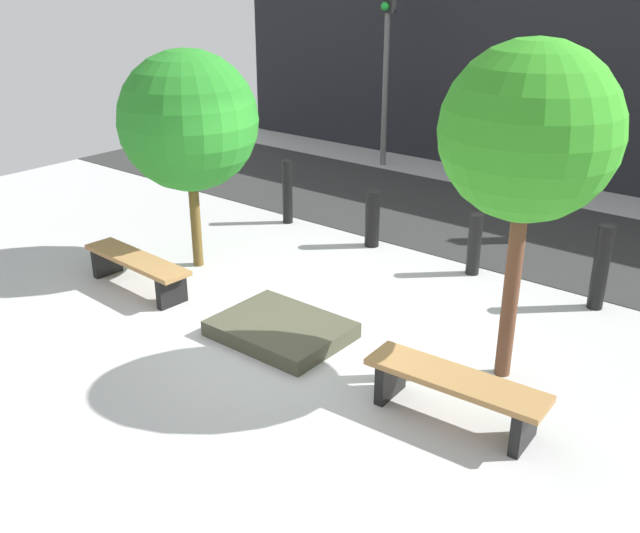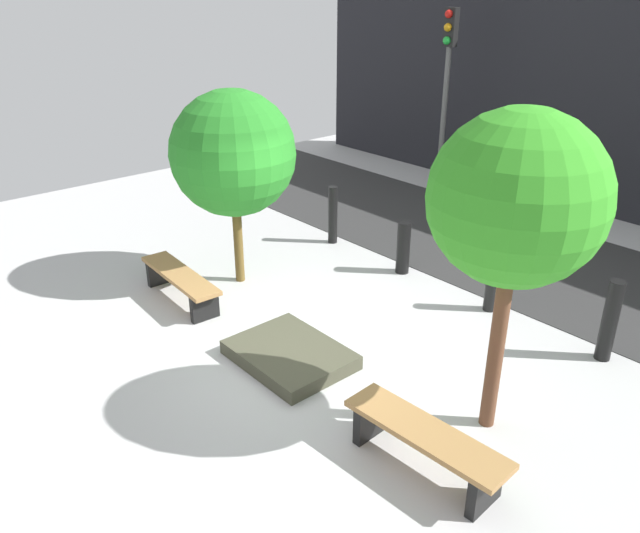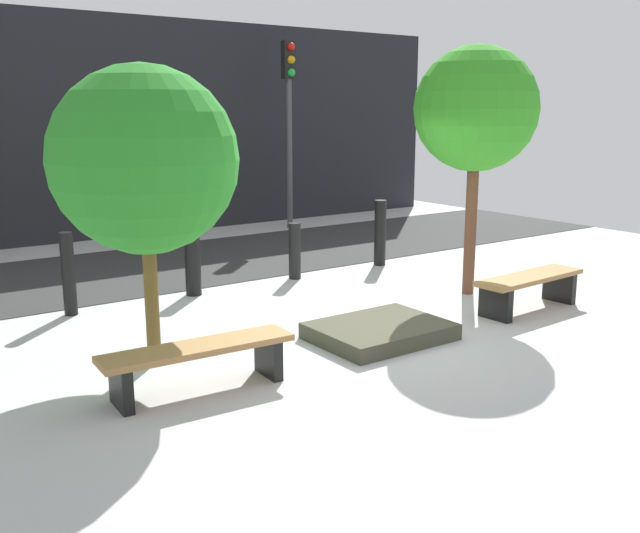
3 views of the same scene
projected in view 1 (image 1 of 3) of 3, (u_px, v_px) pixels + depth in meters
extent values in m
plane|color=#B5B5B5|center=(288.00, 333.00, 8.35)|extent=(18.00, 18.00, 0.00)
cube|color=#2F2F2F|center=(483.00, 223.00, 11.90)|extent=(18.00, 3.56, 0.01)
cube|color=black|center=(576.00, 67.00, 13.45)|extent=(16.20, 0.50, 4.39)
cube|color=black|center=(107.00, 261.00, 9.86)|extent=(0.12, 0.42, 0.39)
cube|color=black|center=(172.00, 291.00, 8.96)|extent=(0.12, 0.42, 0.39)
cube|color=#9E7242|center=(136.00, 260.00, 9.32)|extent=(1.84, 0.51, 0.06)
cube|color=black|center=(391.00, 378.00, 7.05)|extent=(0.12, 0.46, 0.41)
cube|color=black|center=(524.00, 426.00, 6.31)|extent=(0.12, 0.46, 0.41)
cube|color=#9E7242|center=(456.00, 379.00, 6.59)|extent=(1.75, 0.55, 0.06)
cube|color=#444333|center=(281.00, 329.00, 8.23)|extent=(1.47, 1.13, 0.18)
cylinder|color=brown|center=(195.00, 213.00, 9.94)|extent=(0.14, 0.14, 1.56)
sphere|color=#268225|center=(188.00, 121.00, 9.44)|extent=(1.87, 1.87, 1.87)
cylinder|color=brown|center=(512.00, 282.00, 7.11)|extent=(0.16, 0.16, 2.10)
sphere|color=green|center=(530.00, 132.00, 6.52)|extent=(1.68, 1.68, 1.68)
cylinder|color=black|center=(287.00, 192.00, 11.72)|extent=(0.17, 0.17, 1.06)
cylinder|color=black|center=(372.00, 219.00, 10.77)|extent=(0.22, 0.22, 0.88)
cylinder|color=black|center=(474.00, 244.00, 9.78)|extent=(0.19, 0.19, 0.87)
cylinder|color=black|center=(601.00, 268.00, 8.75)|extent=(0.19, 0.19, 1.09)
cylinder|color=#606060|center=(386.00, 73.00, 14.63)|extent=(0.12, 0.12, 3.88)
sphere|color=green|center=(385.00, 6.00, 14.05)|extent=(0.17, 0.17, 0.17)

